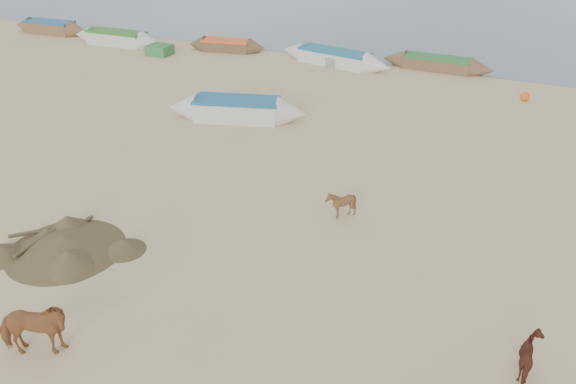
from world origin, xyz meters
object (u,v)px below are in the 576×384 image
object	(u,v)px
calf_right	(533,358)
near_canoe	(237,109)
cow_adult	(33,330)
calf_front	(341,204)

from	to	relation	value
calf_right	near_canoe	xyz separation A→B (m)	(-12.94, 10.56, 0.03)
near_canoe	calf_right	bearing A→B (deg)	-55.28
cow_adult	calf_front	size ratio (longest dim) A/B	1.75
calf_right	near_canoe	bearing A→B (deg)	23.36
cow_adult	calf_right	world-z (taller)	cow_adult
calf_front	calf_right	distance (m)	7.43
cow_adult	near_canoe	bearing A→B (deg)	-15.39
calf_front	calf_right	size ratio (longest dim) A/B	1.06
calf_front	near_canoe	distance (m)	9.28
near_canoe	calf_front	bearing A→B (deg)	-56.85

